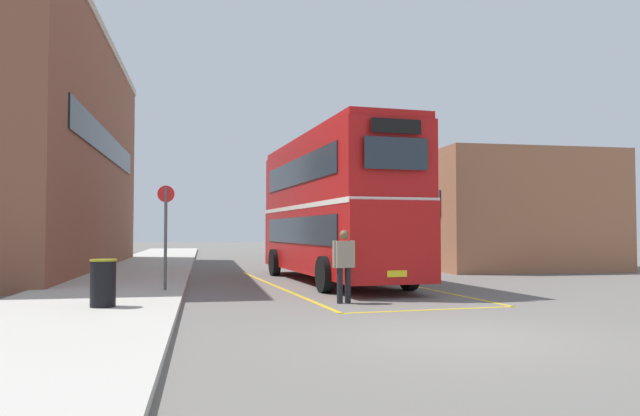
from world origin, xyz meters
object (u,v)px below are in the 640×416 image
double_decker_bus (332,206)px  pedestrian_boarding (344,261)px  bus_stop_sign (166,227)px  litter_bin (103,283)px  single_deck_bus (320,231)px

double_decker_bus → pedestrian_boarding: size_ratio=6.34×
pedestrian_boarding → double_decker_bus: bearing=80.5°
double_decker_bus → bus_stop_sign: (-5.16, -3.26, -0.73)m
double_decker_bus → bus_stop_sign: size_ratio=3.95×
double_decker_bus → litter_bin: double_decker_bus is taller
double_decker_bus → bus_stop_sign: 6.14m
pedestrian_boarding → litter_bin: size_ratio=1.76×
double_decker_bus → litter_bin: (-6.18, -6.62, -1.89)m
double_decker_bus → litter_bin: size_ratio=11.15×
pedestrian_boarding → bus_stop_sign: bus_stop_sign is taller
pedestrian_boarding → bus_stop_sign: (-4.19, 2.54, 0.79)m
double_decker_bus → pedestrian_boarding: (-0.96, -5.79, -1.53)m
bus_stop_sign → single_deck_bus: bearing=70.0°
double_decker_bus → pedestrian_boarding: double_decker_bus is taller
pedestrian_boarding → bus_stop_sign: bearing=148.8°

